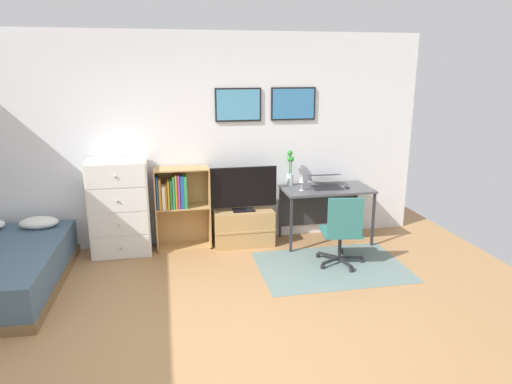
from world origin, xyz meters
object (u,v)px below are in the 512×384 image
object	(u,v)px
dresser	(120,208)
bookshelf	(178,201)
tv_stand	(243,227)
computer_mouse	(347,187)
desk	(324,196)
office_chair	(342,229)
bamboo_vase	(290,170)
laptop	(325,182)
television	(243,189)
wine_glass	(302,180)

from	to	relation	value
dresser	bookshelf	xyz separation A→B (m)	(0.71, 0.07, 0.03)
bookshelf	tv_stand	xyz separation A→B (m)	(0.83, -0.05, -0.39)
tv_stand	computer_mouse	bearing A→B (deg)	-7.45
computer_mouse	dresser	bearing A→B (deg)	176.81
desk	office_chair	size ratio (longest dim) A/B	1.35
tv_stand	computer_mouse	xyz separation A→B (m)	(1.34, -0.18, 0.52)
bookshelf	computer_mouse	size ratio (longest dim) A/B	10.09
tv_stand	bamboo_vase	world-z (taller)	bamboo_vase
laptop	office_chair	bearing A→B (deg)	-93.08
tv_stand	television	world-z (taller)	television
television	office_chair	world-z (taller)	television
television	laptop	xyz separation A→B (m)	(1.10, -0.01, 0.05)
bookshelf	laptop	size ratio (longest dim) A/B	2.37
dresser	bamboo_vase	size ratio (longest dim) A/B	2.52
tv_stand	laptop	distance (m)	1.24
office_chair	desk	bearing A→B (deg)	93.72
tv_stand	wine_glass	world-z (taller)	wine_glass
bookshelf	wine_glass	xyz separation A→B (m)	(1.55, -0.22, 0.25)
television	computer_mouse	distance (m)	1.35
television	office_chair	distance (m)	1.38
tv_stand	bamboo_vase	distance (m)	0.98
television	wine_glass	size ratio (longest dim) A/B	4.81
desk	laptop	xyz separation A→B (m)	(0.01, -0.01, 0.20)
computer_mouse	wine_glass	xyz separation A→B (m)	(-0.62, 0.00, 0.12)
bamboo_vase	wine_glass	world-z (taller)	bamboo_vase
tv_stand	wine_glass	bearing A→B (deg)	-13.50
dresser	laptop	bearing A→B (deg)	-0.48
bookshelf	bamboo_vase	bearing A→B (deg)	2.44
wine_glass	computer_mouse	bearing A→B (deg)	-0.14
bookshelf	desk	xyz separation A→B (m)	(1.92, -0.08, -0.02)
bamboo_vase	wine_glass	bearing A→B (deg)	-75.74
computer_mouse	wine_glass	world-z (taller)	wine_glass
bookshelf	tv_stand	size ratio (longest dim) A/B	1.36
bamboo_vase	wine_glass	xyz separation A→B (m)	(0.07, -0.29, -0.08)
office_chair	bamboo_vase	size ratio (longest dim) A/B	1.81
dresser	bookshelf	bearing A→B (deg)	5.26
bookshelf	desk	size ratio (longest dim) A/B	0.91
laptop	wine_glass	world-z (taller)	wine_glass
laptop	bamboo_vase	distance (m)	0.49
bookshelf	office_chair	world-z (taller)	bookshelf
tv_stand	office_chair	xyz separation A→B (m)	(1.00, -0.92, 0.22)
bookshelf	tv_stand	distance (m)	0.92
dresser	laptop	distance (m)	2.64
desk	wine_glass	bearing A→B (deg)	-158.23
dresser	television	world-z (taller)	dresser
bookshelf	television	bearing A→B (deg)	-5.02
dresser	wine_glass	world-z (taller)	dresser
television	laptop	distance (m)	1.10
tv_stand	bamboo_vase	bearing A→B (deg)	9.86
tv_stand	office_chair	world-z (taller)	office_chair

